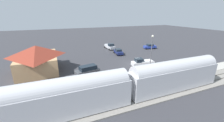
# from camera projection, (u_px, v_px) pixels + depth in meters

# --- Properties ---
(ground_plane) EXTENTS (200.00, 200.00, 0.00)m
(ground_plane) POSITION_uv_depth(u_px,v_px,m) (133.00, 64.00, 37.33)
(ground_plane) COLOR #38383D
(railway_track) EXTENTS (4.80, 70.00, 0.30)m
(railway_track) POSITION_uv_depth(u_px,v_px,m) (175.00, 88.00, 25.04)
(railway_track) COLOR gray
(railway_track) RESTS_ON ground
(platform) EXTENTS (3.20, 46.00, 0.30)m
(platform) POSITION_uv_depth(u_px,v_px,m) (159.00, 79.00, 28.52)
(platform) COLOR #B7B2A8
(platform) RESTS_ON ground
(station_building) EXTENTS (11.39, 8.67, 5.87)m
(station_building) POSITION_uv_depth(u_px,v_px,m) (37.00, 58.00, 31.81)
(station_building) COLOR tan
(station_building) RESTS_ON ground
(pedestrian_on_platform) EXTENTS (0.36, 0.36, 1.71)m
(pedestrian_on_platform) POSITION_uv_depth(u_px,v_px,m) (197.00, 68.00, 31.27)
(pedestrian_on_platform) COLOR #23284C
(pedestrian_on_platform) RESTS_ON platform
(pedestrian_waiting_far) EXTENTS (0.36, 0.36, 1.71)m
(pedestrian_waiting_far) POSITION_uv_depth(u_px,v_px,m) (127.00, 78.00, 26.29)
(pedestrian_waiting_far) COLOR #23284C
(pedestrian_waiting_far) RESTS_ON platform
(sedan_blue) EXTENTS (2.60, 4.75, 1.74)m
(sedan_blue) POSITION_uv_depth(u_px,v_px,m) (150.00, 46.00, 53.13)
(sedan_blue) COLOR #283D9E
(sedan_blue) RESTS_ON ground
(suv_charcoal) EXTENTS (2.84, 5.18, 2.22)m
(suv_charcoal) POSITION_uv_depth(u_px,v_px,m) (88.00, 71.00, 29.99)
(suv_charcoal) COLOR #47494F
(suv_charcoal) RESTS_ON ground
(sedan_navy) EXTENTS (4.69, 2.69, 1.74)m
(sedan_navy) POSITION_uv_depth(u_px,v_px,m) (118.00, 52.00, 45.87)
(sedan_navy) COLOR navy
(sedan_navy) RESTS_ON ground
(pickup_silver) EXTENTS (5.50, 2.73, 2.14)m
(pickup_silver) POSITION_uv_depth(u_px,v_px,m) (110.00, 46.00, 52.58)
(pickup_silver) COLOR silver
(pickup_silver) RESTS_ON ground
(pickup_white) EXTENTS (2.80, 5.64, 2.14)m
(pickup_white) POSITION_uv_depth(u_px,v_px,m) (142.00, 63.00, 35.22)
(pickup_white) COLOR white
(pickup_white) RESTS_ON ground
(light_pole_near_platform) EXTENTS (0.44, 0.44, 8.38)m
(light_pole_near_platform) POSITION_uv_depth(u_px,v_px,m) (151.00, 51.00, 29.29)
(light_pole_near_platform) COLOR #515156
(light_pole_near_platform) RESTS_ON ground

